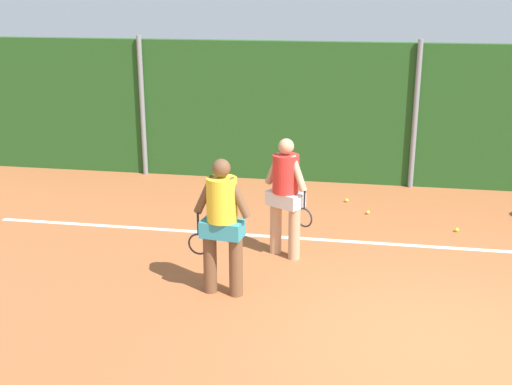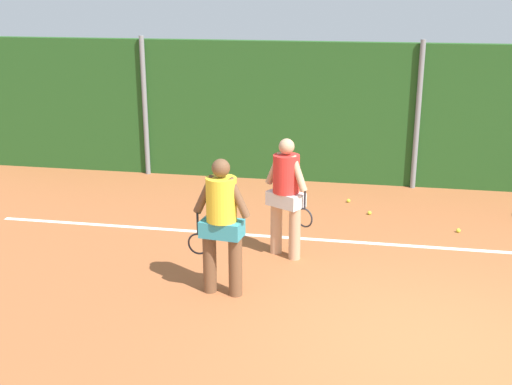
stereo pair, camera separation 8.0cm
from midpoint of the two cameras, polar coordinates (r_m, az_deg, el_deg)
The scene contains 10 objects.
ground_plane at distance 9.15m, azimuth 14.24°, elevation -7.13°, with size 28.67×28.67×0.00m, color #A85B33.
hedge_fence_backdrop at distance 12.91m, azimuth 13.48°, elevation 6.50°, with size 18.64×0.25×2.73m, color #23511E.
fence_post_left at distance 13.50m, azimuth -10.04°, elevation 7.36°, with size 0.10×0.10×2.81m, color gray.
fence_post_center at distance 12.73m, azimuth 13.53°, elevation 6.53°, with size 0.10×0.10×2.81m, color gray.
court_baseline_paint at distance 10.16m, azimuth 13.85°, elevation -4.54°, with size 13.62×0.10×0.01m, color white.
player_foreground_near at distance 8.06m, azimuth -3.27°, elevation -2.41°, with size 0.82×0.38×1.76m.
player_midcourt at distance 9.22m, azimuth 2.36°, elevation 0.08°, with size 0.73×0.51×1.74m.
tennis_ball_2 at distance 10.88m, azimuth 16.89°, elevation -3.13°, with size 0.07×0.07×0.07m, color #CCDB33.
tennis_ball_3 at distance 11.36m, azimuth 9.53°, elevation -1.72°, with size 0.07×0.07×0.07m, color #CCDB33.
tennis_ball_6 at distance 11.93m, azimuth 7.72°, elevation -0.69°, with size 0.07×0.07×0.07m, color #CCDB33.
Camera 1 is at (-0.84, -6.51, 3.74)m, focal length 45.92 mm.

